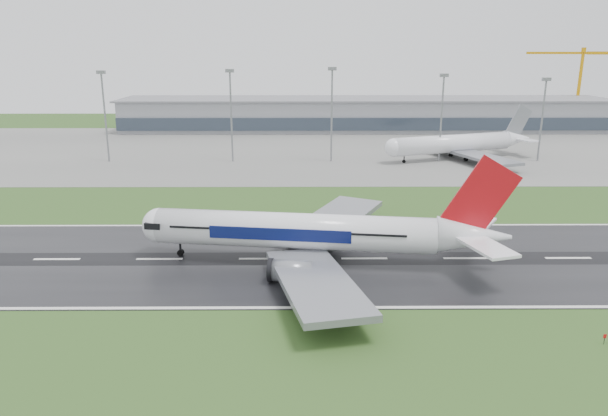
{
  "coord_description": "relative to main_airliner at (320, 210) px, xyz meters",
  "views": [
    {
      "loc": [
        -32.48,
        -103.93,
        39.57
      ],
      "look_at": [
        -31.72,
        12.0,
        7.0
      ],
      "focal_mm": 33.53,
      "sensor_mm": 36.0,
      "label": 1
    }
  ],
  "objects": [
    {
      "name": "floodmast_3",
      "position": [
        46.89,
        101.88,
        4.61
      ],
      "size": [
        0.64,
        0.64,
        30.05
      ],
      "primitive_type": "cylinder",
      "color": "gray",
      "rests_on": "ground"
    },
    {
      "name": "floodmast_2",
      "position": [
        7.52,
        101.88,
        5.74
      ],
      "size": [
        0.64,
        0.64,
        32.31
      ],
      "primitive_type": "cylinder",
      "color": "gray",
      "rests_on": "ground"
    },
    {
      "name": "runway",
      "position": [
        28.78,
        1.88,
        -10.37
      ],
      "size": [
        400.0,
        45.0,
        0.1
      ],
      "primitive_type": "cube",
      "color": "black",
      "rests_on": "ground"
    },
    {
      "name": "floodmast_0",
      "position": [
        -73.37,
        101.88,
        5.15
      ],
      "size": [
        0.64,
        0.64,
        31.13
      ],
      "primitive_type": "cylinder",
      "color": "gray",
      "rests_on": "ground"
    },
    {
      "name": "parked_airliner",
      "position": [
        54.71,
        106.06,
        -1.01
      ],
      "size": [
        80.1,
        77.47,
        18.66
      ],
      "primitive_type": null,
      "rotation": [
        0.0,
        0.0,
        0.35
      ],
      "color": "white",
      "rests_on": "apron"
    },
    {
      "name": "terminal",
      "position": [
        28.78,
        186.88,
        -2.92
      ],
      "size": [
        240.0,
        36.0,
        15.0
      ],
      "primitive_type": "cube",
      "color": "gray",
      "rests_on": "ground"
    },
    {
      "name": "ground",
      "position": [
        28.78,
        1.88,
        -10.42
      ],
      "size": [
        520.0,
        520.0,
        0.0
      ],
      "primitive_type": "plane",
      "color": "#28481A",
      "rests_on": "ground"
    },
    {
      "name": "floodmast_4",
      "position": [
        83.14,
        101.88,
        3.92
      ],
      "size": [
        0.64,
        0.64,
        28.67
      ],
      "primitive_type": "cylinder",
      "color": "gray",
      "rests_on": "ground"
    },
    {
      "name": "apron",
      "position": [
        28.78,
        126.88,
        -10.38
      ],
      "size": [
        400.0,
        130.0,
        0.08
      ],
      "primitive_type": "cube",
      "color": "slate",
      "rests_on": "ground"
    },
    {
      "name": "tower_crane",
      "position": [
        143.33,
        201.88,
        9.87
      ],
      "size": [
        39.7,
        13.78,
        40.56
      ],
      "primitive_type": null,
      "rotation": [
        0.0,
        0.0,
        -0.29
      ],
      "color": "orange",
      "rests_on": "ground"
    },
    {
      "name": "main_airliner",
      "position": [
        0.0,
        0.0,
        0.0
      ],
      "size": [
        78.34,
        75.5,
        20.63
      ],
      "primitive_type": null,
      "rotation": [
        0.0,
        0.0,
        -0.14
      ],
      "color": "white",
      "rests_on": "runway"
    },
    {
      "name": "floodmast_1",
      "position": [
        -28.37,
        101.88,
        5.39
      ],
      "size": [
        0.64,
        0.64,
        31.62
      ],
      "primitive_type": "cylinder",
      "color": "gray",
      "rests_on": "ground"
    }
  ]
}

